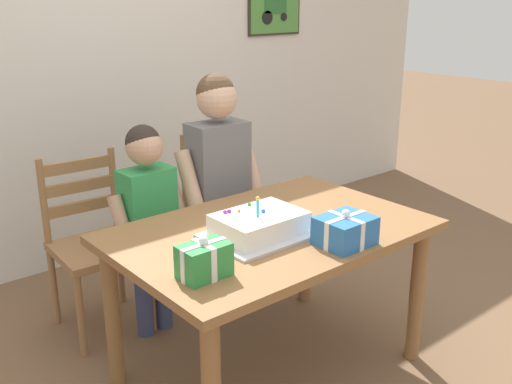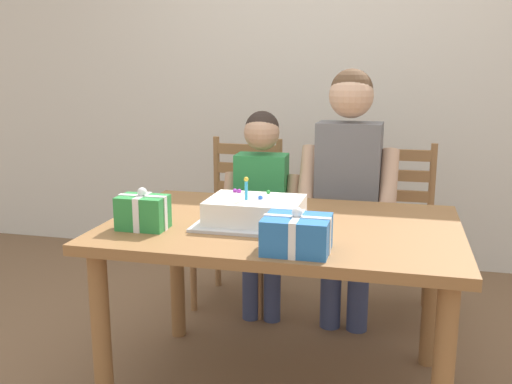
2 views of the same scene
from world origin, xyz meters
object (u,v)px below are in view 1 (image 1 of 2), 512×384
child_older (218,171)px  child_younger (148,211)px  gift_box_red_large (204,260)px  chair_right (225,207)px  chair_left (95,243)px  gift_box_beside_cake (345,231)px  birthday_cake (259,225)px  dining_table (270,248)px

child_older → child_younger: 0.45m
gift_box_red_large → child_younger: size_ratio=0.17×
gift_box_red_large → chair_right: chair_right is taller
chair_left → chair_right: same height
child_younger → child_older: bearing=-0.1°
gift_box_beside_cake → child_younger: 1.04m
birthday_cake → gift_box_red_large: bearing=-158.0°
dining_table → gift_box_red_large: size_ratio=7.25×
birthday_cake → gift_box_beside_cake: 0.36m
gift_box_beside_cake → child_younger: child_younger is taller
gift_box_beside_cake → birthday_cake: bearing=126.4°
chair_left → child_younger: 0.37m
gift_box_red_large → gift_box_beside_cake: size_ratio=0.84×
chair_right → dining_table: bearing=-115.4°
dining_table → chair_left: bearing=115.3°
birthday_cake → child_younger: bearing=101.4°
chair_left → child_younger: child_younger is taller
chair_left → child_older: (0.62, -0.25, 0.33)m
child_older → chair_left: bearing=158.2°
gift_box_beside_cake → chair_right: bearing=75.7°
chair_left → child_older: size_ratio=0.70×
birthday_cake → chair_right: size_ratio=0.48×
chair_left → gift_box_beside_cake: bearing=-66.3°
dining_table → gift_box_beside_cake: bearing=-70.8°
dining_table → gift_box_red_large: (-0.49, -0.20, 0.16)m
birthday_cake → child_younger: child_younger is taller
gift_box_beside_cake → child_older: bearing=85.1°
dining_table → chair_right: (0.43, 0.89, -0.16)m
dining_table → birthday_cake: birthday_cake is taller
chair_right → birthday_cake: bearing=-119.3°
dining_table → child_younger: 0.69m
dining_table → birthday_cake: size_ratio=3.09×
birthday_cake → chair_right: 1.11m
birthday_cake → gift_box_beside_cake: size_ratio=1.98×
gift_box_beside_cake → gift_box_red_large: bearing=168.1°
gift_box_red_large → gift_box_beside_cake: bearing=-11.9°
chair_left → child_older: child_older is taller
chair_left → chair_right: (0.85, 0.00, 0.00)m
birthday_cake → child_younger: (-0.14, 0.69, -0.10)m
gift_box_beside_cake → child_younger: bearing=109.8°
birthday_cake → gift_box_red_large: size_ratio=2.35×
dining_table → gift_box_beside_cake: (0.11, -0.33, 0.16)m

